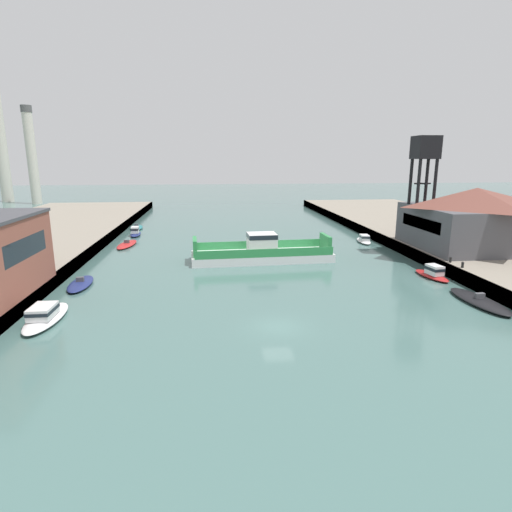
{
  "coord_description": "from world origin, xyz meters",
  "views": [
    {
      "loc": [
        -5.28,
        -31.96,
        13.59
      ],
      "look_at": [
        0.0,
        17.29,
        2.0
      ],
      "focal_mm": 29.25,
      "sensor_mm": 36.0,
      "label": 1
    }
  ],
  "objects_px": {
    "crane_tower": "(424,161)",
    "smokestack_distant_b": "(0,137)",
    "chain_ferry": "(262,252)",
    "moored_boat_mid_right": "(479,301)",
    "moored_boat_near_right": "(127,244)",
    "moored_boat_upstream_a": "(433,273)",
    "moored_boat_far_left": "(45,315)",
    "moored_boat_mid_left": "(364,240)",
    "warehouse_shed": "(474,218)",
    "smokestack_distant_a": "(31,152)",
    "moored_boat_upstream_b": "(135,232)",
    "moored_boat_near_left": "(136,228)",
    "moored_boat_far_right": "(81,284)"
  },
  "relations": [
    {
      "from": "moored_boat_mid_left",
      "to": "moored_boat_far_left",
      "type": "xyz_separation_m",
      "value": [
        -39.44,
        -30.61,
        0.08
      ]
    },
    {
      "from": "moored_boat_upstream_b",
      "to": "smokestack_distant_a",
      "type": "distance_m",
      "value": 73.03
    },
    {
      "from": "moored_boat_mid_left",
      "to": "moored_boat_upstream_a",
      "type": "distance_m",
      "value": 21.39
    },
    {
      "from": "moored_boat_mid_right",
      "to": "moored_boat_far_left",
      "type": "relative_size",
      "value": 1.09
    },
    {
      "from": "moored_boat_mid_left",
      "to": "moored_boat_upstream_a",
      "type": "bearing_deg",
      "value": -88.94
    },
    {
      "from": "chain_ferry",
      "to": "moored_boat_far_left",
      "type": "xyz_separation_m",
      "value": [
        -21.01,
        -19.91,
        -0.56
      ]
    },
    {
      "from": "chain_ferry",
      "to": "smokestack_distant_b",
      "type": "relative_size",
      "value": 0.5
    },
    {
      "from": "moored_boat_mid_right",
      "to": "moored_boat_upstream_a",
      "type": "height_order",
      "value": "moored_boat_upstream_a"
    },
    {
      "from": "smokestack_distant_b",
      "to": "moored_boat_far_left",
      "type": "bearing_deg",
      "value": -64.7
    },
    {
      "from": "chain_ferry",
      "to": "warehouse_shed",
      "type": "distance_m",
      "value": 29.42
    },
    {
      "from": "chain_ferry",
      "to": "moored_boat_mid_right",
      "type": "bearing_deg",
      "value": -46.33
    },
    {
      "from": "smokestack_distant_a",
      "to": "smokestack_distant_b",
      "type": "bearing_deg",
      "value": 146.72
    },
    {
      "from": "moored_boat_near_right",
      "to": "smokestack_distant_a",
      "type": "distance_m",
      "value": 80.52
    },
    {
      "from": "moored_boat_near_right",
      "to": "moored_boat_upstream_a",
      "type": "distance_m",
      "value": 45.25
    },
    {
      "from": "smokestack_distant_a",
      "to": "chain_ferry",
      "type": "bearing_deg",
      "value": -53.18
    },
    {
      "from": "moored_boat_near_left",
      "to": "moored_boat_upstream_a",
      "type": "height_order",
      "value": "moored_boat_upstream_a"
    },
    {
      "from": "warehouse_shed",
      "to": "crane_tower",
      "type": "relative_size",
      "value": 1.01
    },
    {
      "from": "smokestack_distant_a",
      "to": "smokestack_distant_b",
      "type": "xyz_separation_m",
      "value": [
        -11.95,
        7.84,
        4.87
      ]
    },
    {
      "from": "moored_boat_mid_left",
      "to": "moored_boat_far_right",
      "type": "relative_size",
      "value": 0.89
    },
    {
      "from": "moored_boat_far_left",
      "to": "crane_tower",
      "type": "distance_m",
      "value": 50.35
    },
    {
      "from": "moored_boat_near_right",
      "to": "moored_boat_upstream_a",
      "type": "height_order",
      "value": "moored_boat_upstream_a"
    },
    {
      "from": "moored_boat_upstream_b",
      "to": "crane_tower",
      "type": "xyz_separation_m",
      "value": [
        43.29,
        -19.58,
        12.62
      ]
    },
    {
      "from": "moored_boat_upstream_b",
      "to": "crane_tower",
      "type": "height_order",
      "value": "crane_tower"
    },
    {
      "from": "moored_boat_near_right",
      "to": "moored_boat_mid_left",
      "type": "relative_size",
      "value": 1.3
    },
    {
      "from": "moored_boat_near_right",
      "to": "crane_tower",
      "type": "distance_m",
      "value": 46.33
    },
    {
      "from": "moored_boat_far_right",
      "to": "smokestack_distant_b",
      "type": "relative_size",
      "value": 0.17
    },
    {
      "from": "moored_boat_near_right",
      "to": "moored_boat_upstream_b",
      "type": "height_order",
      "value": "moored_boat_upstream_b"
    },
    {
      "from": "smokestack_distant_b",
      "to": "warehouse_shed",
      "type": "bearing_deg",
      "value": -41.71
    },
    {
      "from": "moored_boat_mid_left",
      "to": "moored_boat_far_right",
      "type": "distance_m",
      "value": 44.45
    },
    {
      "from": "moored_boat_near_right",
      "to": "moored_boat_mid_right",
      "type": "relative_size",
      "value": 0.92
    },
    {
      "from": "moored_boat_near_right",
      "to": "moored_boat_mid_right",
      "type": "xyz_separation_m",
      "value": [
        38.97,
        -31.64,
        0.05
      ]
    },
    {
      "from": "moored_boat_mid_right",
      "to": "moored_boat_upstream_b",
      "type": "distance_m",
      "value": 56.28
    },
    {
      "from": "warehouse_shed",
      "to": "moored_boat_upstream_a",
      "type": "bearing_deg",
      "value": -139.29
    },
    {
      "from": "moored_boat_mid_left",
      "to": "smokestack_distant_a",
      "type": "bearing_deg",
      "value": 138.45
    },
    {
      "from": "moored_boat_far_left",
      "to": "smokestack_distant_b",
      "type": "height_order",
      "value": "smokestack_distant_b"
    },
    {
      "from": "chain_ferry",
      "to": "crane_tower",
      "type": "relative_size",
      "value": 1.28
    },
    {
      "from": "moored_boat_upstream_b",
      "to": "smokestack_distant_a",
      "type": "relative_size",
      "value": 0.18
    },
    {
      "from": "chain_ferry",
      "to": "crane_tower",
      "type": "bearing_deg",
      "value": 3.31
    },
    {
      "from": "moored_boat_near_right",
      "to": "moored_boat_upstream_b",
      "type": "distance_m",
      "value": 8.83
    },
    {
      "from": "chain_ferry",
      "to": "moored_boat_mid_left",
      "type": "bearing_deg",
      "value": 30.17
    },
    {
      "from": "moored_boat_upstream_a",
      "to": "warehouse_shed",
      "type": "relative_size",
      "value": 0.38
    },
    {
      "from": "moored_boat_upstream_a",
      "to": "smokestack_distant_a",
      "type": "relative_size",
      "value": 0.2
    },
    {
      "from": "moored_boat_near_right",
      "to": "moored_boat_far_right",
      "type": "relative_size",
      "value": 1.16
    },
    {
      "from": "moored_boat_mid_right",
      "to": "moored_boat_far_left",
      "type": "height_order",
      "value": "moored_boat_far_left"
    },
    {
      "from": "crane_tower",
      "to": "smokestack_distant_b",
      "type": "height_order",
      "value": "smokestack_distant_b"
    },
    {
      "from": "moored_boat_mid_right",
      "to": "crane_tower",
      "type": "height_order",
      "value": "crane_tower"
    },
    {
      "from": "moored_boat_mid_right",
      "to": "chain_ferry",
      "type": "bearing_deg",
      "value": 133.67
    },
    {
      "from": "chain_ferry",
      "to": "moored_boat_upstream_b",
      "type": "distance_m",
      "value": 29.24
    },
    {
      "from": "warehouse_shed",
      "to": "smokestack_distant_a",
      "type": "bearing_deg",
      "value": 137.3
    },
    {
      "from": "smokestack_distant_a",
      "to": "moored_boat_far_left",
      "type": "bearing_deg",
      "value": -68.67
    }
  ]
}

